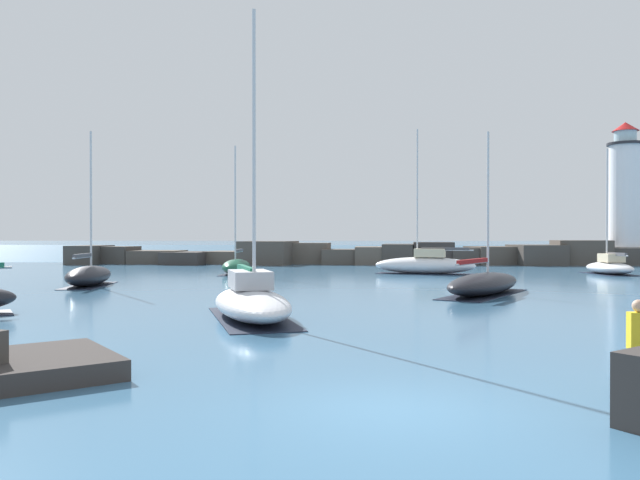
# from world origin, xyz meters

# --- Properties ---
(ground_plane) EXTENTS (600.00, 600.00, 0.00)m
(ground_plane) POSITION_xyz_m (0.00, 0.00, 0.00)
(ground_plane) COLOR #3D6B8E
(open_sea_beyond) EXTENTS (400.00, 116.00, 0.01)m
(open_sea_beyond) POSITION_xyz_m (0.00, 112.70, 0.00)
(open_sea_beyond) COLOR #2D5B7F
(open_sea_beyond) RESTS_ON ground
(breakwater_jetty) EXTENTS (62.09, 7.09, 2.44)m
(breakwater_jetty) POSITION_xyz_m (2.17, 52.57, 0.94)
(breakwater_jetty) COLOR #423D38
(breakwater_jetty) RESTS_ON ground
(lighthouse) EXTENTS (4.03, 4.03, 14.18)m
(lighthouse) POSITION_xyz_m (26.43, 52.68, 6.17)
(lighthouse) COLOR gray
(lighthouse) RESTS_ON ground
(foreground_rocks) EXTENTS (17.06, 7.29, 1.18)m
(foreground_rocks) POSITION_xyz_m (-2.54, 0.21, 0.49)
(foreground_rocks) COLOR #383330
(foreground_rocks) RESTS_ON ground
(sailboat_moored_2) EXTENTS (2.69, 6.20, 9.10)m
(sailboat_moored_2) POSITION_xyz_m (-16.06, 24.95, 0.62)
(sailboat_moored_2) COLOR black
(sailboat_moored_2) RESTS_ON ground
(sailboat_moored_3) EXTENTS (7.93, 3.91, 11.06)m
(sailboat_moored_3) POSITION_xyz_m (4.89, 37.17, 0.74)
(sailboat_moored_3) COLOR white
(sailboat_moored_3) RESTS_ON ground
(sailboat_moored_4) EXTENTS (6.04, 8.12, 8.20)m
(sailboat_moored_4) POSITION_xyz_m (5.86, 20.71, 0.56)
(sailboat_moored_4) COLOR black
(sailboat_moored_4) RESTS_ON ground
(sailboat_moored_5) EXTENTS (1.93, 5.48, 9.69)m
(sailboat_moored_5) POSITION_xyz_m (-9.49, 36.34, 0.61)
(sailboat_moored_5) COLOR #195138
(sailboat_moored_5) RESTS_ON ground
(sailboat_moored_6) EXTENTS (4.60, 7.73, 10.78)m
(sailboat_moored_6) POSITION_xyz_m (-4.29, 11.34, 0.63)
(sailboat_moored_6) COLOR white
(sailboat_moored_6) RESTS_ON ground
(sailboat_moored_7) EXTENTS (3.09, 5.48, 9.55)m
(sailboat_moored_7) POSITION_xyz_m (18.80, 37.51, 0.58)
(sailboat_moored_7) COLOR white
(sailboat_moored_7) RESTS_ON ground
(person_on_rocks) EXTENTS (0.36, 0.23, 1.78)m
(person_on_rocks) POSITION_xyz_m (4.58, 1.13, 1.01)
(person_on_rocks) COLOR #282833
(person_on_rocks) RESTS_ON ground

